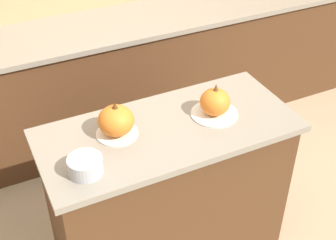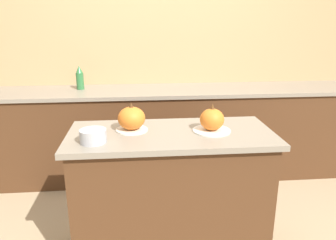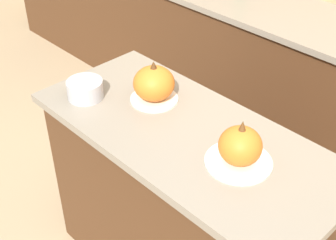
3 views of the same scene
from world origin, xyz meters
TOP-DOWN VIEW (x-y plane):
  - wall_back at (0.00, 1.54)m, footprint 8.00×0.06m
  - kitchen_island at (0.00, 0.00)m, footprint 1.29×0.58m
  - back_counter at (0.00, 1.21)m, footprint 6.00×0.60m
  - pumpkin_cake_left at (-0.24, 0.06)m, footprint 0.20×0.20m
  - pumpkin_cake_right at (0.26, 0.00)m, footprint 0.24×0.24m
  - bottle_tall at (-0.75, 1.28)m, footprint 0.07×0.07m
  - mixing_bowl at (-0.46, -0.13)m, footprint 0.15×0.15m

SIDE VIEW (x-z plane):
  - kitchen_island at x=0.00m, z-range 0.00..0.89m
  - back_counter at x=0.00m, z-range 0.00..0.90m
  - mixing_bowl at x=-0.46m, z-range 0.88..0.96m
  - pumpkin_cake_right at x=0.26m, z-range 0.86..1.04m
  - pumpkin_cake_left at x=-0.24m, z-range 0.87..1.05m
  - bottle_tall at x=-0.75m, z-range 0.90..1.13m
  - wall_back at x=0.00m, z-range 0.00..2.50m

